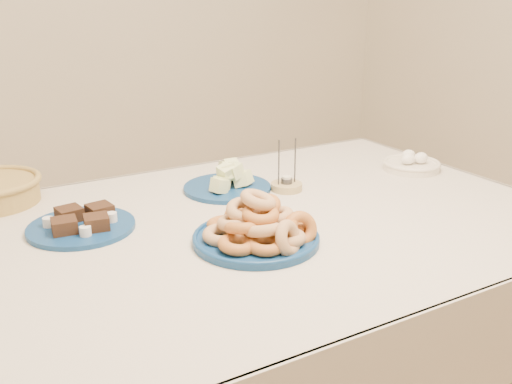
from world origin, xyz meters
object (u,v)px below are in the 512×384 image
dining_table (247,259)px  candle_holder (287,185)px  donut_platter (258,229)px  egg_bowl (412,164)px  brownie_plate (82,224)px  melon_plate (229,182)px

dining_table → candle_holder: bearing=35.6°
donut_platter → dining_table: bearing=73.7°
egg_bowl → dining_table: bearing=-169.7°
dining_table → brownie_plate: 0.44m
brownie_plate → candle_holder: 0.61m
dining_table → melon_plate: melon_plate is taller
donut_platter → egg_bowl: donut_platter is taller
donut_platter → melon_plate: bearing=73.1°
donut_platter → brownie_plate: donut_platter is taller
donut_platter → candle_holder: 0.40m
melon_plate → brownie_plate: bearing=-169.5°
brownie_plate → candle_holder: (0.61, -0.00, 0.00)m
candle_holder → egg_bowl: bearing=-4.3°
brownie_plate → melon_plate: bearing=10.5°
brownie_plate → candle_holder: size_ratio=1.84×
donut_platter → egg_bowl: (0.75, 0.25, -0.02)m
donut_platter → candle_holder: candle_holder is taller
donut_platter → candle_holder: size_ratio=2.52×
dining_table → candle_holder: candle_holder is taller
dining_table → egg_bowl: 0.73m
melon_plate → candle_holder: candle_holder is taller
candle_holder → dining_table: bearing=-144.4°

